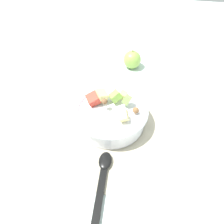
# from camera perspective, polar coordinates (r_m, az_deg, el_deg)

# --- Properties ---
(ground_plane) EXTENTS (2.40, 2.40, 0.00)m
(ground_plane) POSITION_cam_1_polar(r_m,az_deg,el_deg) (0.72, -0.27, -2.97)
(ground_plane) COLOR silver
(placemat) EXTENTS (0.47, 0.31, 0.01)m
(placemat) POSITION_cam_1_polar(r_m,az_deg,el_deg) (0.72, -0.27, -2.81)
(placemat) COLOR #BCB299
(placemat) RESTS_ON ground_plane
(salad_bowl) EXTENTS (0.23, 0.23, 0.10)m
(salad_bowl) POSITION_cam_1_polar(r_m,az_deg,el_deg) (0.69, -0.02, -0.41)
(salad_bowl) COLOR white
(salad_bowl) RESTS_ON placemat
(serving_spoon) EXTENTS (0.23, 0.04, 0.01)m
(serving_spoon) POSITION_cam_1_polar(r_m,az_deg,el_deg) (0.60, -2.42, -16.29)
(serving_spoon) COLOR black
(serving_spoon) RESTS_ON placemat
(whole_apple) EXTENTS (0.07, 0.07, 0.09)m
(whole_apple) POSITION_cam_1_polar(r_m,az_deg,el_deg) (0.95, 5.18, 13.21)
(whole_apple) COLOR #8CB74C
(whole_apple) RESTS_ON ground_plane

